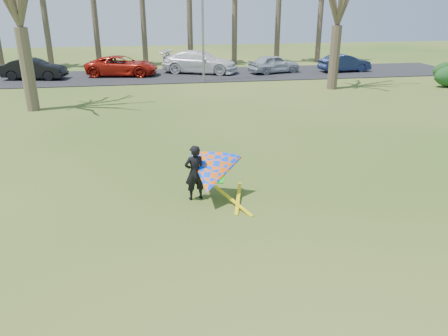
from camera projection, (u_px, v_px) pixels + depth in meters
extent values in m
plane|color=#1A4A10|center=(238.00, 239.00, 10.64)|extent=(100.00, 100.00, 0.00)
cube|color=black|center=(173.00, 76.00, 33.62)|extent=(46.00, 7.00, 0.06)
cylinder|color=brown|center=(44.00, 13.00, 35.94)|extent=(0.48, 0.48, 9.00)
cylinder|color=brown|center=(94.00, 8.00, 36.45)|extent=(0.48, 0.48, 9.70)
cylinder|color=#4A3C2C|center=(142.00, 4.00, 36.96)|extent=(0.48, 0.48, 10.40)
cylinder|color=#4B3E2D|center=(190.00, 12.00, 37.85)|extent=(0.48, 0.48, 9.00)
cylinder|color=#4B3E2D|center=(235.00, 8.00, 38.37)|extent=(0.48, 0.48, 9.70)
cylinder|color=#4A3A2C|center=(279.00, 3.00, 38.88)|extent=(0.48, 0.48, 10.40)
cylinder|color=brown|center=(321.00, 12.00, 39.77)|extent=(0.48, 0.48, 9.00)
cylinder|color=#4C3F2D|center=(27.00, 70.00, 22.40)|extent=(0.64, 0.64, 4.20)
cylinder|color=#473A2A|center=(334.00, 58.00, 28.08)|extent=(0.64, 0.64, 3.99)
cylinder|color=gray|center=(203.00, 23.00, 29.76)|extent=(0.16, 0.16, 8.00)
ellipsoid|color=#153914|center=(448.00, 71.00, 31.84)|extent=(2.32, 1.09, 1.29)
imported|color=black|center=(34.00, 69.00, 31.64)|extent=(4.70, 2.37, 1.48)
imported|color=#A9180D|center=(122.00, 66.00, 33.18)|extent=(5.67, 3.28, 1.49)
imported|color=white|center=(200.00, 62.00, 34.39)|extent=(6.41, 4.48, 1.72)
imported|color=#A5ACB3|center=(274.00, 64.00, 34.47)|extent=(4.43, 2.71, 1.41)
imported|color=#162044|center=(345.00, 63.00, 35.12)|extent=(4.24, 1.81, 1.36)
imported|color=black|center=(195.00, 173.00, 12.51)|extent=(0.66, 0.49, 1.64)
cone|color=#0543FF|center=(211.00, 174.00, 12.34)|extent=(2.13, 2.39, 2.02)
cube|color=#0CBF19|center=(216.00, 176.00, 12.31)|extent=(0.62, 0.60, 0.24)
cube|color=yellow|center=(233.00, 204.00, 12.41)|extent=(0.85, 1.66, 0.28)
cube|color=yellow|center=(238.00, 201.00, 12.62)|extent=(0.56, 1.76, 0.22)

